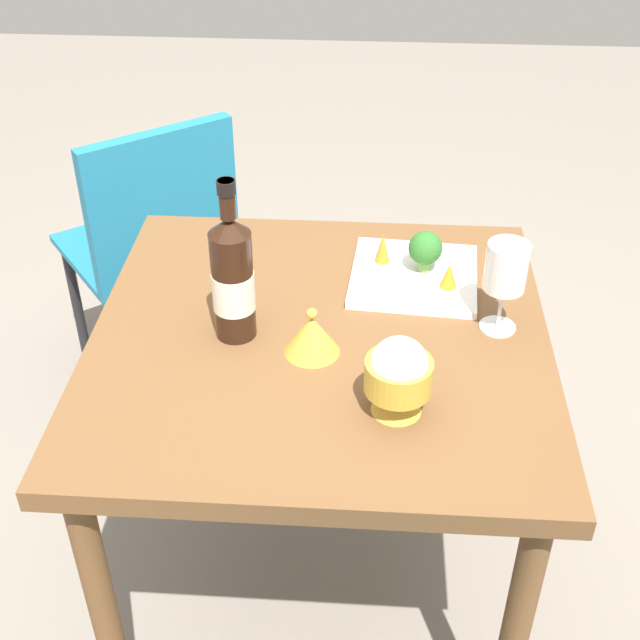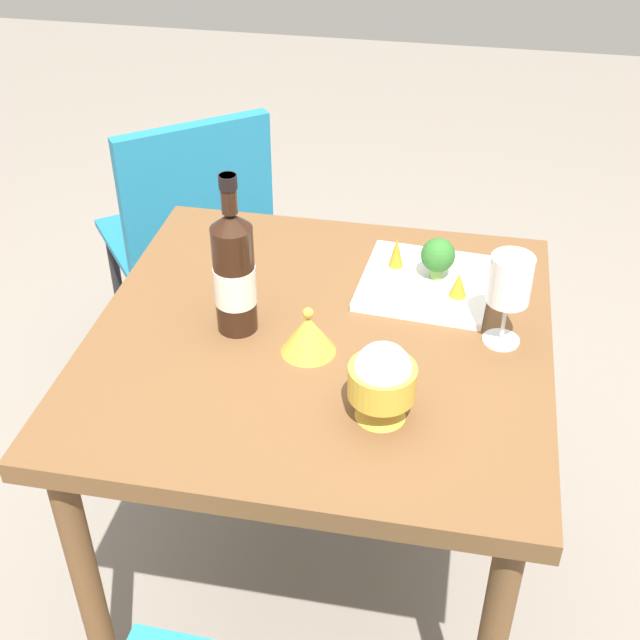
{
  "view_description": "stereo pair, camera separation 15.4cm",
  "coord_description": "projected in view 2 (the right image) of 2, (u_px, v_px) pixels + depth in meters",
  "views": [
    {
      "loc": [
        0.08,
        -1.25,
        1.67
      ],
      "look_at": [
        0.0,
        0.0,
        0.76
      ],
      "focal_mm": 47.52,
      "sensor_mm": 36.0,
      "label": 1
    },
    {
      "loc": [
        0.24,
        -1.23,
        1.67
      ],
      "look_at": [
        0.0,
        0.0,
        0.76
      ],
      "focal_mm": 47.52,
      "sensor_mm": 36.0,
      "label": 2
    }
  ],
  "objects": [
    {
      "name": "ground_plane",
      "position": [
        320.0,
        582.0,
        1.99
      ],
      "size": [
        8.0,
        8.0,
        0.0
      ],
      "primitive_type": "plane",
      "color": "gray"
    },
    {
      "name": "dining_table",
      "position": [
        320.0,
        371.0,
        1.62
      ],
      "size": [
        0.84,
        0.84,
        0.73
      ],
      "color": "brown",
      "rests_on": "ground_plane"
    },
    {
      "name": "chair_near_window",
      "position": [
        192.0,
        227.0,
        2.29
      ],
      "size": [
        0.56,
        0.56,
        0.85
      ],
      "rotation": [
        0.0,
        0.0,
        0.66
      ],
      "color": "teal",
      "rests_on": "ground_plane"
    },
    {
      "name": "wine_bottle",
      "position": [
        234.0,
        272.0,
        1.51
      ],
      "size": [
        0.08,
        0.08,
        0.31
      ],
      "color": "black",
      "rests_on": "dining_table"
    },
    {
      "name": "wine_glass",
      "position": [
        510.0,
        282.0,
        1.47
      ],
      "size": [
        0.08,
        0.08,
        0.18
      ],
      "color": "white",
      "rests_on": "dining_table"
    },
    {
      "name": "rice_bowl",
      "position": [
        382.0,
        381.0,
        1.34
      ],
      "size": [
        0.11,
        0.11,
        0.14
      ],
      "color": "gold",
      "rests_on": "dining_table"
    },
    {
      "name": "rice_bowl_lid",
      "position": [
        308.0,
        334.0,
        1.5
      ],
      "size": [
        0.1,
        0.1,
        0.09
      ],
      "color": "gold",
      "rests_on": "dining_table"
    },
    {
      "name": "serving_plate",
      "position": [
        425.0,
        283.0,
        1.69
      ],
      "size": [
        0.27,
        0.27,
        0.02
      ],
      "rotation": [
        0.0,
        0.0,
        -0.08
      ],
      "color": "white",
      "rests_on": "dining_table"
    },
    {
      "name": "broccoli_floret",
      "position": [
        438.0,
        256.0,
        1.66
      ],
      "size": [
        0.07,
        0.07,
        0.09
      ],
      "color": "#729E4C",
      "rests_on": "serving_plate"
    },
    {
      "name": "carrot_garnish_left",
      "position": [
        396.0,
        252.0,
        1.7
      ],
      "size": [
        0.03,
        0.03,
        0.06
      ],
      "color": "orange",
      "rests_on": "serving_plate"
    },
    {
      "name": "carrot_garnish_right",
      "position": [
        459.0,
        284.0,
        1.62
      ],
      "size": [
        0.03,
        0.03,
        0.05
      ],
      "color": "orange",
      "rests_on": "serving_plate"
    }
  ]
}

